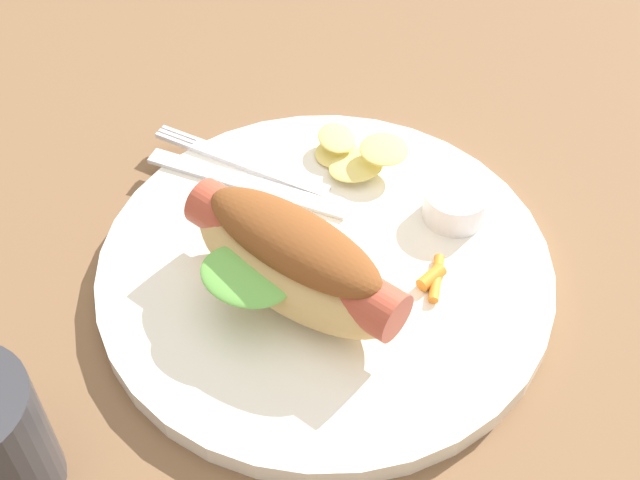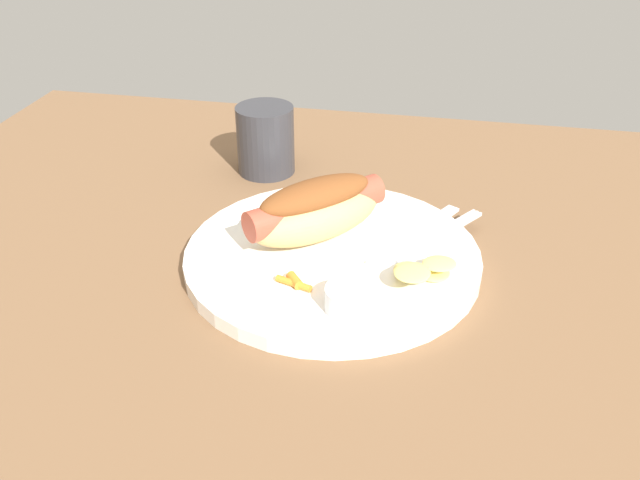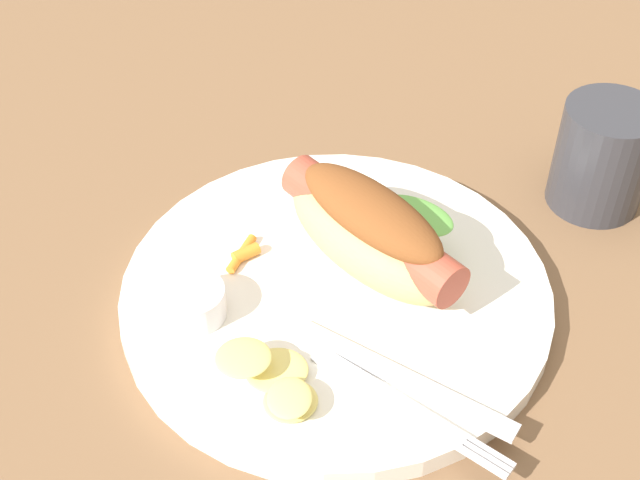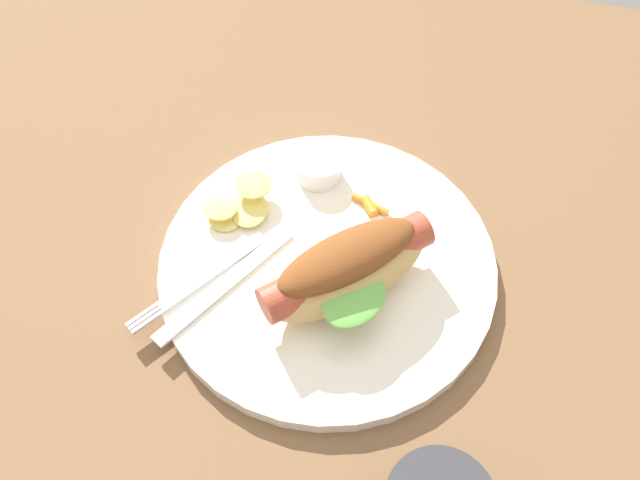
{
  "view_description": "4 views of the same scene",
  "coord_description": "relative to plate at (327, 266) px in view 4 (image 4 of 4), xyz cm",
  "views": [
    {
      "loc": [
        -40.84,
        5.99,
        47.2
      ],
      "look_at": [
        -2.75,
        1.11,
        4.04
      ],
      "focal_mm": 49.61,
      "sensor_mm": 36.0,
      "label": 1
    },
    {
      "loc": [
        7.98,
        -59.52,
        40.08
      ],
      "look_at": [
        -3.7,
        -1.21,
        3.97
      ],
      "focal_mm": 39.03,
      "sensor_mm": 36.0,
      "label": 2
    },
    {
      "loc": [
        40.46,
        2.23,
        46.33
      ],
      "look_at": [
        -2.68,
        -0.37,
        6.07
      ],
      "focal_mm": 48.79,
      "sensor_mm": 36.0,
      "label": 3
    },
    {
      "loc": [
        -10.65,
        34.46,
        56.46
      ],
      "look_at": [
        -1.89,
        -0.02,
        3.68
      ],
      "focal_mm": 40.01,
      "sensor_mm": 36.0,
      "label": 4
    }
  ],
  "objects": [
    {
      "name": "ground_plane",
      "position": [
        2.79,
        -0.77,
        -1.7
      ],
      "size": [
        120.0,
        90.0,
        1.8
      ],
      "primitive_type": "cube",
      "color": "brown"
    },
    {
      "name": "plate",
      "position": [
        0.0,
        0.0,
        0.0
      ],
      "size": [
        30.82,
        30.82,
        1.6
      ],
      "primitive_type": "cylinder",
      "color": "white",
      "rests_on": "ground_plane"
    },
    {
      "name": "hot_dog",
      "position": [
        -2.25,
        2.33,
        4.24
      ],
      "size": [
        15.36,
        15.21,
        6.67
      ],
      "rotation": [
        0.0,
        0.0,
        0.77
      ],
      "color": "tan",
      "rests_on": "plate"
    },
    {
      "name": "sauce_ramekin",
      "position": [
        3.34,
        -9.65,
        1.97
      ],
      "size": [
        4.51,
        4.51,
        2.34
      ],
      "primitive_type": "cylinder",
      "color": "white",
      "rests_on": "plate"
    },
    {
      "name": "fork",
      "position": [
        10.42,
        4.71,
        1.0
      ],
      "size": [
        9.3,
        12.65,
        0.4
      ],
      "rotation": [
        0.0,
        0.0,
        0.96
      ],
      "color": "silver",
      "rests_on": "plate"
    },
    {
      "name": "knife",
      "position": [
        8.21,
        4.69,
        0.98
      ],
      "size": [
        8.97,
        14.4,
        0.36
      ],
      "primitive_type": "cube",
      "rotation": [
        0.0,
        0.0,
        1.06
      ],
      "color": "silver",
      "rests_on": "plate"
    },
    {
      "name": "chips_pile",
      "position": [
        9.5,
        -3.49,
        1.85
      ],
      "size": [
        6.65,
        7.1,
        2.33
      ],
      "color": "#E1CF6F",
      "rests_on": "plate"
    },
    {
      "name": "carrot_garnish",
      "position": [
        -2.45,
        -6.93,
        1.21
      ],
      "size": [
        3.81,
        2.37,
        0.95
      ],
      "color": "orange",
      "rests_on": "plate"
    }
  ]
}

